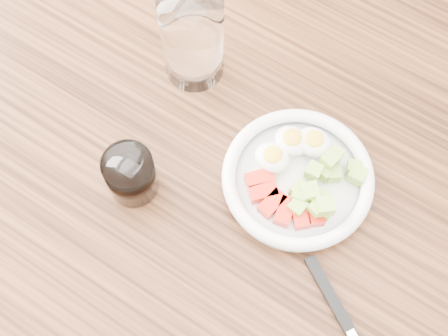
{
  "coord_description": "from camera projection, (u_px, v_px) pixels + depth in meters",
  "views": [
    {
      "loc": [
        0.17,
        -0.26,
        1.57
      ],
      "look_at": [
        -0.01,
        0.01,
        0.8
      ],
      "focal_mm": 50.0,
      "sensor_mm": 36.0,
      "label": 1
    }
  ],
  "objects": [
    {
      "name": "dining_table",
      "position": [
        226.0,
        210.0,
        0.95
      ],
      "size": [
        1.5,
        0.9,
        0.77
      ],
      "color": "brown",
      "rests_on": "ground"
    },
    {
      "name": "fork",
      "position": [
        340.0,
        314.0,
        0.78
      ],
      "size": [
        0.19,
        0.13,
        0.01
      ],
      "color": "black",
      "rests_on": "dining_table"
    },
    {
      "name": "bowl",
      "position": [
        298.0,
        177.0,
        0.84
      ],
      "size": [
        0.21,
        0.21,
        0.05
      ],
      "color": "white",
      "rests_on": "dining_table"
    },
    {
      "name": "coffee_glass",
      "position": [
        131.0,
        175.0,
        0.82
      ],
      "size": [
        0.07,
        0.07,
        0.08
      ],
      "color": "white",
      "rests_on": "dining_table"
    },
    {
      "name": "water_glass",
      "position": [
        193.0,
        37.0,
        0.86
      ],
      "size": [
        0.09,
        0.09,
        0.16
      ],
      "primitive_type": "cylinder",
      "color": "white",
      "rests_on": "dining_table"
    },
    {
      "name": "ground",
      "position": [
        225.0,
        296.0,
        1.57
      ],
      "size": [
        4.0,
        4.0,
        0.0
      ],
      "primitive_type": "plane",
      "color": "brown",
      "rests_on": "ground"
    }
  ]
}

